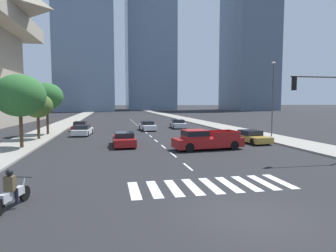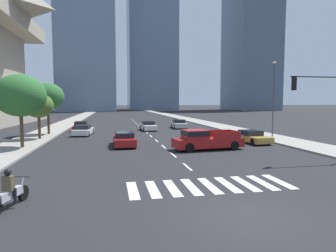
# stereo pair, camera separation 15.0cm
# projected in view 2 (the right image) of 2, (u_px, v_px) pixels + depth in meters

# --- Properties ---
(ground_plane) EXTENTS (800.00, 800.00, 0.00)m
(ground_plane) POSITION_uv_depth(u_px,v_px,m) (245.00, 215.00, 9.79)
(ground_plane) COLOR #232326
(sidewalk_east) EXTENTS (4.00, 260.00, 0.15)m
(sidewalk_east) POSITION_uv_depth(u_px,v_px,m) (231.00, 129.00, 41.57)
(sidewalk_east) COLOR gray
(sidewalk_east) RESTS_ON ground
(sidewalk_west) EXTENTS (4.00, 260.00, 0.15)m
(sidewalk_west) POSITION_uv_depth(u_px,v_px,m) (47.00, 132.00, 36.63)
(sidewalk_west) COLOR gray
(sidewalk_west) RESTS_ON ground
(crosswalk_near) EXTENTS (7.65, 2.61, 0.01)m
(crosswalk_near) POSITION_uv_depth(u_px,v_px,m) (210.00, 186.00, 13.31)
(crosswalk_near) COLOR silver
(crosswalk_near) RESTS_ON ground
(lane_divider_center) EXTENTS (0.14, 50.00, 0.01)m
(lane_divider_center) POSITION_uv_depth(u_px,v_px,m) (143.00, 130.00, 40.67)
(lane_divider_center) COLOR silver
(lane_divider_center) RESTS_ON ground
(motorcycle_lead) EXTENTS (0.90, 2.15, 1.49)m
(motorcycle_lead) POSITION_uv_depth(u_px,v_px,m) (10.00, 192.00, 10.46)
(motorcycle_lead) COLOR black
(motorcycle_lead) RESTS_ON ground
(pickup_truck) EXTENTS (5.96, 2.47, 1.67)m
(pickup_truck) POSITION_uv_depth(u_px,v_px,m) (205.00, 140.00, 23.38)
(pickup_truck) COLOR maroon
(pickup_truck) RESTS_ON ground
(sedan_white_0) EXTENTS (2.02, 4.51, 1.25)m
(sedan_white_0) POSITION_uv_depth(u_px,v_px,m) (148.00, 126.00, 39.73)
(sedan_white_0) COLOR silver
(sedan_white_0) RESTS_ON ground
(sedan_red_1) EXTENTS (1.98, 4.81, 1.27)m
(sedan_red_1) POSITION_uv_depth(u_px,v_px,m) (81.00, 126.00, 39.65)
(sedan_red_1) COLOR maroon
(sedan_red_1) RESTS_ON ground
(sedan_gold_2) EXTENTS (2.20, 4.66, 1.18)m
(sedan_gold_2) POSITION_uv_depth(u_px,v_px,m) (251.00, 137.00, 27.56)
(sedan_gold_2) COLOR #B28E38
(sedan_gold_2) RESTS_ON ground
(sedan_silver_3) EXTENTS (2.21, 4.70, 1.30)m
(sedan_silver_3) POSITION_uv_depth(u_px,v_px,m) (179.00, 124.00, 43.23)
(sedan_silver_3) COLOR #B7BABF
(sedan_silver_3) RESTS_ON ground
(sedan_red_4) EXTENTS (1.96, 4.61, 1.25)m
(sedan_red_4) POSITION_uv_depth(u_px,v_px,m) (124.00, 139.00, 25.47)
(sedan_red_4) COLOR maroon
(sedan_red_4) RESTS_ON ground
(sedan_white_5) EXTENTS (2.27, 4.57, 1.23)m
(sedan_white_5) POSITION_uv_depth(u_px,v_px,m) (83.00, 130.00, 33.78)
(sedan_white_5) COLOR silver
(sedan_white_5) RESTS_ON ground
(traffic_signal_near) EXTENTS (5.12, 0.28, 5.84)m
(traffic_signal_near) POSITION_uv_depth(u_px,v_px,m) (330.00, 98.00, 18.97)
(traffic_signal_near) COLOR #333335
(traffic_signal_near) RESTS_ON sidewalk_east
(street_lamp_east) EXTENTS (0.50, 0.24, 8.16)m
(street_lamp_east) POSITION_uv_depth(u_px,v_px,m) (274.00, 94.00, 30.95)
(street_lamp_east) COLOR #3F3F42
(street_lamp_east) RESTS_ON sidewalk_east
(street_tree_nearest) EXTENTS (4.11, 4.11, 6.07)m
(street_tree_nearest) POSITION_uv_depth(u_px,v_px,m) (20.00, 96.00, 23.40)
(street_tree_nearest) COLOR #4C3823
(street_tree_nearest) RESTS_ON sidewalk_west
(street_tree_second) EXTENTS (2.96, 2.96, 4.70)m
(street_tree_second) POSITION_uv_depth(u_px,v_px,m) (38.00, 106.00, 29.18)
(street_tree_second) COLOR #4C3823
(street_tree_second) RESTS_ON sidewalk_west
(street_tree_third) EXTENTS (3.76, 3.76, 6.06)m
(street_tree_third) POSITION_uv_depth(u_px,v_px,m) (48.00, 97.00, 33.42)
(street_tree_third) COLOR #4C3823
(street_tree_third) RESTS_ON sidewalk_west
(office_tower_center_skyline) EXTENTS (24.69, 25.94, 109.10)m
(office_tower_center_skyline) POSITION_uv_depth(u_px,v_px,m) (151.00, 17.00, 150.45)
(office_tower_center_skyline) COLOR slate
(office_tower_center_skyline) RESTS_ON ground
(office_tower_right_skyline) EXTENTS (21.18, 27.66, 96.72)m
(office_tower_right_skyline) POSITION_uv_depth(u_px,v_px,m) (251.00, 25.00, 144.79)
(office_tower_right_skyline) COLOR slate
(office_tower_right_skyline) RESTS_ON ground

